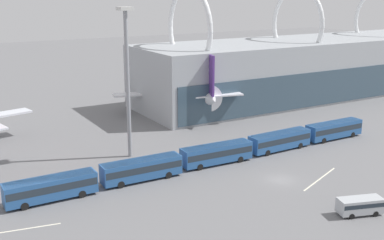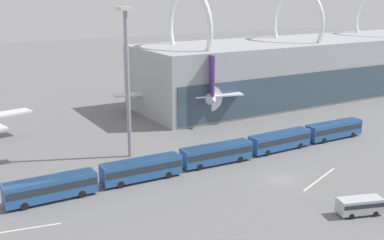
{
  "view_description": "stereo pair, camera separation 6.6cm",
  "coord_description": "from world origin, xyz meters",
  "px_view_note": "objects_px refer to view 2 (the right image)",
  "views": [
    {
      "loc": [
        -43.83,
        -49.39,
        26.36
      ],
      "look_at": [
        -1.74,
        22.36,
        4.0
      ],
      "focal_mm": 45.0,
      "sensor_mm": 36.0,
      "label": 1
    },
    {
      "loc": [
        -43.77,
        -49.43,
        26.36
      ],
      "look_at": [
        -1.74,
        22.36,
        4.0
      ],
      "focal_mm": 45.0,
      "sensor_mm": 36.0,
      "label": 2
    }
  ],
  "objects_px": {
    "shuttle_bus_4": "(334,129)",
    "floodlight_mast": "(127,70)",
    "shuttle_bus_0": "(51,187)",
    "shuttle_bus_1": "(142,168)",
    "airliner_at_gate_far": "(189,86)",
    "shuttle_bus_3": "(280,140)",
    "shuttle_bus_2": "(217,153)",
    "service_van_foreground": "(360,205)"
  },
  "relations": [
    {
      "from": "shuttle_bus_4",
      "to": "floodlight_mast",
      "type": "relative_size",
      "value": 0.49
    },
    {
      "from": "shuttle_bus_0",
      "to": "floodlight_mast",
      "type": "xyz_separation_m",
      "value": [
        15.69,
        10.82,
        12.46
      ]
    },
    {
      "from": "shuttle_bus_1",
      "to": "shuttle_bus_0",
      "type": "bearing_deg",
      "value": -177.28
    },
    {
      "from": "shuttle_bus_1",
      "to": "floodlight_mast",
      "type": "relative_size",
      "value": 0.49
    },
    {
      "from": "airliner_at_gate_far",
      "to": "shuttle_bus_3",
      "type": "height_order",
      "value": "airliner_at_gate_far"
    },
    {
      "from": "shuttle_bus_2",
      "to": "shuttle_bus_1",
      "type": "bearing_deg",
      "value": -176.59
    },
    {
      "from": "shuttle_bus_3",
      "to": "airliner_at_gate_far",
      "type": "bearing_deg",
      "value": 85.84
    },
    {
      "from": "shuttle_bus_3",
      "to": "service_van_foreground",
      "type": "bearing_deg",
      "value": -109.24
    },
    {
      "from": "shuttle_bus_1",
      "to": "floodlight_mast",
      "type": "distance_m",
      "value": 16.51
    },
    {
      "from": "airliner_at_gate_far",
      "to": "shuttle_bus_0",
      "type": "distance_m",
      "value": 53.32
    },
    {
      "from": "shuttle_bus_2",
      "to": "shuttle_bus_0",
      "type": "bearing_deg",
      "value": -176.42
    },
    {
      "from": "shuttle_bus_1",
      "to": "shuttle_bus_4",
      "type": "xyz_separation_m",
      "value": [
        39.0,
        0.59,
        0.0
      ]
    },
    {
      "from": "shuttle_bus_0",
      "to": "shuttle_bus_3",
      "type": "height_order",
      "value": "same"
    },
    {
      "from": "shuttle_bus_1",
      "to": "shuttle_bus_2",
      "type": "xyz_separation_m",
      "value": [
        13.0,
        0.25,
        0.0
      ]
    },
    {
      "from": "airliner_at_gate_far",
      "to": "floodlight_mast",
      "type": "relative_size",
      "value": 1.49
    },
    {
      "from": "floodlight_mast",
      "to": "service_van_foreground",
      "type": "bearing_deg",
      "value": -65.28
    },
    {
      "from": "shuttle_bus_3",
      "to": "shuttle_bus_4",
      "type": "bearing_deg",
      "value": -0.96
    },
    {
      "from": "floodlight_mast",
      "to": "shuttle_bus_4",
      "type": "bearing_deg",
      "value": -15.25
    },
    {
      "from": "shuttle_bus_2",
      "to": "service_van_foreground",
      "type": "xyz_separation_m",
      "value": [
        5.3,
        -23.68,
        -0.59
      ]
    },
    {
      "from": "shuttle_bus_3",
      "to": "shuttle_bus_4",
      "type": "height_order",
      "value": "same"
    },
    {
      "from": "service_van_foreground",
      "to": "shuttle_bus_4",
      "type": "bearing_deg",
      "value": -112.43
    },
    {
      "from": "airliner_at_gate_far",
      "to": "shuttle_bus_3",
      "type": "distance_m",
      "value": 33.77
    },
    {
      "from": "shuttle_bus_4",
      "to": "floodlight_mast",
      "type": "bearing_deg",
      "value": 165.15
    },
    {
      "from": "shuttle_bus_1",
      "to": "shuttle_bus_3",
      "type": "relative_size",
      "value": 1.0
    },
    {
      "from": "shuttle_bus_3",
      "to": "shuttle_bus_4",
      "type": "xyz_separation_m",
      "value": [
        13.0,
        0.1,
        0.0
      ]
    },
    {
      "from": "shuttle_bus_1",
      "to": "airliner_at_gate_far",
      "type": "bearing_deg",
      "value": 52.21
    },
    {
      "from": "shuttle_bus_2",
      "to": "service_van_foreground",
      "type": "relative_size",
      "value": 2.04
    },
    {
      "from": "shuttle_bus_0",
      "to": "floodlight_mast",
      "type": "bearing_deg",
      "value": 34.51
    },
    {
      "from": "shuttle_bus_4",
      "to": "service_van_foreground",
      "type": "relative_size",
      "value": 2.02
    },
    {
      "from": "airliner_at_gate_far",
      "to": "shuttle_bus_2",
      "type": "bearing_deg",
      "value": 169.95
    },
    {
      "from": "shuttle_bus_0",
      "to": "shuttle_bus_3",
      "type": "bearing_deg",
      "value": 1.12
    },
    {
      "from": "airliner_at_gate_far",
      "to": "shuttle_bus_0",
      "type": "bearing_deg",
      "value": 143.57
    },
    {
      "from": "shuttle_bus_1",
      "to": "shuttle_bus_4",
      "type": "relative_size",
      "value": 1.0
    },
    {
      "from": "shuttle_bus_2",
      "to": "shuttle_bus_4",
      "type": "distance_m",
      "value": 26.0
    },
    {
      "from": "shuttle_bus_3",
      "to": "service_van_foreground",
      "type": "height_order",
      "value": "shuttle_bus_3"
    },
    {
      "from": "shuttle_bus_1",
      "to": "shuttle_bus_4",
      "type": "height_order",
      "value": "same"
    },
    {
      "from": "floodlight_mast",
      "to": "shuttle_bus_1",
      "type": "bearing_deg",
      "value": -104.38
    },
    {
      "from": "service_van_foreground",
      "to": "floodlight_mast",
      "type": "distance_m",
      "value": 39.55
    },
    {
      "from": "shuttle_bus_1",
      "to": "shuttle_bus_4",
      "type": "bearing_deg",
      "value": 2.14
    },
    {
      "from": "shuttle_bus_2",
      "to": "airliner_at_gate_far",
      "type": "bearing_deg",
      "value": 68.9
    },
    {
      "from": "service_van_foreground",
      "to": "shuttle_bus_1",
      "type": "bearing_deg",
      "value": -33.68
    },
    {
      "from": "shuttle_bus_1",
      "to": "service_van_foreground",
      "type": "distance_m",
      "value": 29.74
    }
  ]
}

